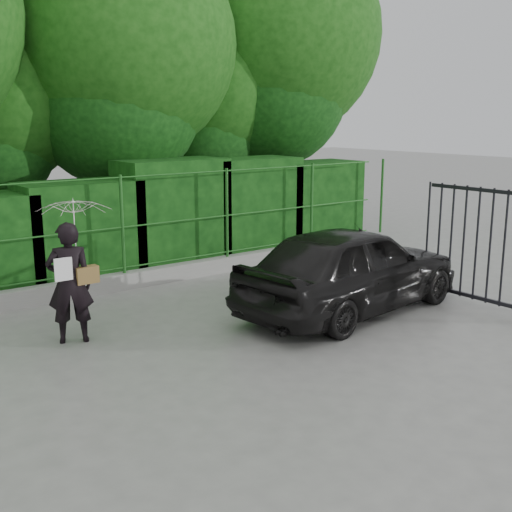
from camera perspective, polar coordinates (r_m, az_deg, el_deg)
ground at (r=8.23m, az=-0.08°, el=-10.00°), size 80.00×80.00×0.00m
kerb at (r=11.90m, az=-13.31°, el=-2.45°), size 14.00×0.25×0.30m
fence at (r=11.76m, az=-12.58°, el=2.66°), size 14.13×0.06×1.80m
hedge at (r=12.69m, az=-14.53°, el=2.37°), size 14.20×1.20×2.25m
trees at (r=15.01m, az=-15.36°, el=17.68°), size 17.10×6.15×8.08m
woman at (r=9.24m, az=-15.89°, el=0.72°), size 1.02×1.02×2.03m
car at (r=10.45m, az=8.46°, el=-1.06°), size 4.41×2.17×1.45m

